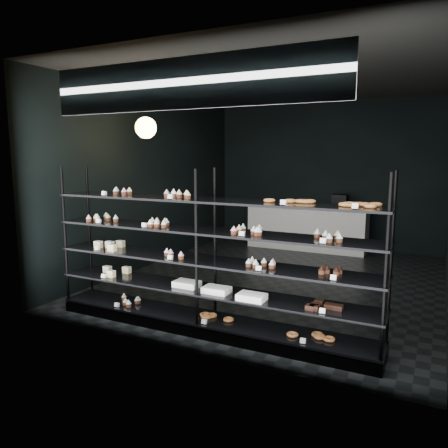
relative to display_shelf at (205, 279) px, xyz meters
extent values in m
cube|color=black|center=(0.05, 2.45, -0.62)|extent=(5.00, 6.00, 0.01)
cube|color=black|center=(0.05, 2.45, 2.57)|extent=(5.00, 6.00, 0.01)
cube|color=black|center=(0.05, 5.45, 0.97)|extent=(5.00, 0.01, 3.20)
cube|color=black|center=(0.05, -0.55, 0.97)|extent=(5.00, 0.01, 3.20)
cube|color=black|center=(-2.45, 2.45, 0.97)|extent=(0.01, 6.00, 3.20)
cube|color=black|center=(0.02, 0.00, -0.57)|extent=(4.00, 0.50, 0.12)
cylinder|color=black|center=(-1.95, -0.22, 0.36)|extent=(0.04, 0.04, 1.85)
cylinder|color=black|center=(-1.95, 0.22, 0.36)|extent=(0.04, 0.04, 1.85)
cylinder|color=black|center=(0.02, -0.22, 0.36)|extent=(0.04, 0.04, 1.85)
cylinder|color=black|center=(0.02, 0.22, 0.36)|extent=(0.04, 0.04, 1.85)
cylinder|color=black|center=(1.99, -0.22, 0.36)|extent=(0.04, 0.04, 1.85)
cylinder|color=black|center=(1.99, 0.22, 0.36)|extent=(0.04, 0.04, 1.85)
cube|color=black|center=(0.02, 0.00, -0.48)|extent=(4.00, 0.50, 0.03)
cube|color=black|center=(0.02, 0.00, -0.13)|extent=(4.00, 0.50, 0.02)
cube|color=black|center=(0.02, 0.00, 0.22)|extent=(4.00, 0.50, 0.02)
cube|color=black|center=(0.02, 0.00, 0.57)|extent=(4.00, 0.50, 0.02)
cube|color=black|center=(0.02, 0.00, 0.92)|extent=(4.00, 0.50, 0.02)
cube|color=white|center=(-1.28, -0.18, 0.96)|extent=(0.06, 0.04, 0.06)
cube|color=white|center=(-0.35, -0.18, 0.96)|extent=(0.06, 0.04, 0.06)
cube|color=white|center=(0.97, -0.18, 0.96)|extent=(0.05, 0.04, 0.06)
cube|color=white|center=(1.64, -0.18, 0.96)|extent=(0.06, 0.04, 0.06)
cube|color=white|center=(-1.45, -0.18, 0.61)|extent=(0.06, 0.04, 0.06)
cube|color=white|center=(-0.67, -0.18, 0.61)|extent=(0.05, 0.04, 0.06)
cube|color=white|center=(0.58, -0.18, 0.61)|extent=(0.05, 0.04, 0.06)
cube|color=white|center=(1.43, -0.18, 0.61)|extent=(0.06, 0.04, 0.06)
cube|color=white|center=(-1.41, -0.18, 0.26)|extent=(0.06, 0.04, 0.06)
cube|color=white|center=(-0.39, -0.18, 0.26)|extent=(0.06, 0.04, 0.06)
cube|color=white|center=(0.69, -0.18, 0.26)|extent=(0.05, 0.04, 0.06)
cube|color=white|center=(1.49, -0.18, 0.26)|extent=(0.06, 0.04, 0.06)
cube|color=white|center=(-1.39, -0.18, -0.09)|extent=(0.06, 0.04, 0.06)
cube|color=white|center=(1.41, -0.18, -0.09)|extent=(0.06, 0.04, 0.06)
cube|color=white|center=(-1.18, -0.18, -0.44)|extent=(0.06, 0.04, 0.06)
cube|color=white|center=(0.08, -0.18, -0.44)|extent=(0.05, 0.04, 0.06)
cube|color=white|center=(1.27, -0.18, -0.44)|extent=(0.06, 0.04, 0.06)
cube|color=#0D1944|center=(0.05, -0.47, 2.12)|extent=(3.20, 0.04, 0.45)
cube|color=white|center=(0.05, -0.49, 2.12)|extent=(3.30, 0.02, 0.50)
cylinder|color=black|center=(-1.60, 1.11, 2.26)|extent=(0.01, 0.01, 0.57)
sphere|color=#FFB459|center=(-1.60, 1.11, 1.82)|extent=(0.31, 0.31, 0.31)
cube|color=white|center=(-0.20, 4.95, -0.17)|extent=(2.55, 0.60, 0.92)
cube|color=black|center=(-0.20, 4.95, 0.32)|extent=(2.65, 0.65, 0.06)
cube|color=black|center=(0.50, 4.95, 0.48)|extent=(0.30, 0.30, 0.25)
camera|label=1|loc=(2.38, -4.28, 1.43)|focal=35.00mm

